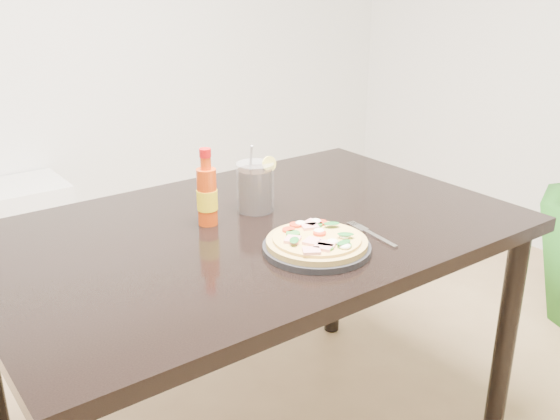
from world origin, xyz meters
TOP-DOWN VIEW (x-y plane):
  - dining_table at (-0.05, 0.56)m, footprint 1.40×0.90m
  - plate at (-0.02, 0.33)m, footprint 0.26×0.26m
  - pizza at (-0.02, 0.33)m, footprint 0.24×0.24m
  - hot_sauce_bottle at (-0.15, 0.63)m, footprint 0.06×0.06m
  - cola_cup at (0.01, 0.65)m, footprint 0.11×0.11m
  - fork at (0.15, 0.33)m, footprint 0.04×0.19m

SIDE VIEW (x-z plane):
  - dining_table at x=-0.05m, z-range 0.29..1.04m
  - fork at x=0.15m, z-range 0.75..0.76m
  - plate at x=-0.02m, z-range 0.75..0.77m
  - pizza at x=-0.02m, z-range 0.76..0.79m
  - cola_cup at x=0.01m, z-range 0.72..0.91m
  - hot_sauce_bottle at x=-0.15m, z-range 0.73..0.94m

